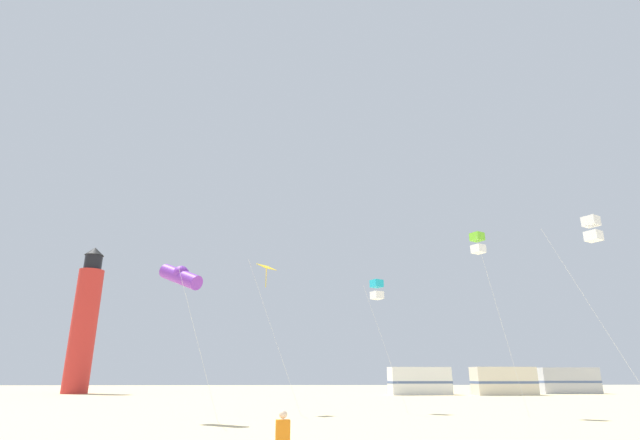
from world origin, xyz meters
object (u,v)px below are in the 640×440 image
object	(u,v)px
kite_tube_violet	(181,276)
kite_box_cyan	(377,290)
kite_diamond_gold	(267,272)
lighthouse_distant	(84,322)
rv_van_cream	(504,381)
rv_van_silver	(568,381)
kite_flyer_standing	(282,434)
rv_van_white	(419,381)
kite_box_lime	(478,243)
kite_box_white	(592,229)

from	to	relation	value
kite_tube_violet	kite_box_cyan	bearing A→B (deg)	27.55
kite_diamond_gold	lighthouse_distant	world-z (taller)	lighthouse_distant
rv_van_cream	rv_van_silver	distance (m)	9.91
rv_van_cream	kite_box_cyan	bearing A→B (deg)	-128.70
kite_flyer_standing	rv_van_silver	world-z (taller)	rv_van_silver
rv_van_cream	kite_diamond_gold	bearing A→B (deg)	-137.17
kite_box_cyan	kite_diamond_gold	xyz separation A→B (m)	(-6.53, -0.56, 0.88)
kite_flyer_standing	kite_diamond_gold	world-z (taller)	kite_diamond_gold
kite_tube_violet	rv_van_white	bearing A→B (deg)	58.15
kite_tube_violet	lighthouse_distant	size ratio (longest dim) A/B	0.43
kite_flyer_standing	kite_tube_violet	bearing A→B (deg)	-69.72
kite_flyer_standing	kite_box_lime	xyz separation A→B (m)	(10.32, 12.64, 8.30)
kite_flyer_standing	rv_van_white	xyz separation A→B (m)	(13.63, 40.67, 0.78)
kite_box_white	lighthouse_distant	world-z (taller)	lighthouse_distant
kite_box_cyan	kite_box_lime	size ratio (longest dim) A/B	0.78
kite_diamond_gold	rv_van_silver	size ratio (longest dim) A/B	1.26
kite_box_lime	kite_tube_violet	bearing A→B (deg)	-171.65
kite_box_lime	rv_van_cream	distance (m)	30.18
lighthouse_distant	rv_van_cream	xyz separation A→B (m)	(46.30, -6.37, -6.45)
kite_diamond_gold	kite_box_lime	bearing A→B (deg)	-12.30
rv_van_white	rv_van_cream	bearing A→B (deg)	-12.47
kite_flyer_standing	kite_box_lime	bearing A→B (deg)	-135.56
rv_van_cream	lighthouse_distant	bearing A→B (deg)	169.33
kite_diamond_gold	rv_van_white	world-z (taller)	kite_diamond_gold
kite_box_lime	lighthouse_distant	bearing A→B (deg)	136.15
lighthouse_distant	kite_box_cyan	bearing A→B (deg)	-45.69
rv_van_cream	kite_tube_violet	bearing A→B (deg)	-136.22
kite_box_lime	kite_diamond_gold	size ratio (longest dim) A/B	1.16
kite_box_lime	lighthouse_distant	distance (m)	47.76
kite_box_white	kite_tube_violet	xyz separation A→B (m)	(-18.93, 2.66, -1.84)
kite_flyer_standing	rv_van_cream	world-z (taller)	rv_van_cream
rv_van_cream	rv_van_white	bearing A→B (deg)	168.39
kite_diamond_gold	rv_van_white	xyz separation A→B (m)	(15.03, 25.47, -6.31)
kite_diamond_gold	kite_tube_violet	bearing A→B (deg)	-128.15
kite_box_lime	rv_van_silver	bearing A→B (deg)	55.62
kite_box_white	kite_tube_violet	distance (m)	19.20
kite_box_cyan	kite_diamond_gold	bearing A→B (deg)	-175.14
kite_box_cyan	kite_diamond_gold	size ratio (longest dim) A/B	0.90
kite_diamond_gold	kite_box_cyan	bearing A→B (deg)	4.86
kite_diamond_gold	lighthouse_distant	bearing A→B (deg)	126.66
kite_box_cyan	kite_box_lime	xyz separation A→B (m)	(5.19, -3.11, 2.09)
kite_tube_violet	kite_box_white	bearing A→B (deg)	-8.01
kite_box_white	rv_van_silver	xyz separation A→B (m)	(17.55, 35.58, -6.91)
kite_flyer_standing	lighthouse_distant	size ratio (longest dim) A/B	0.07
lighthouse_distant	kite_flyer_standing	bearing A→B (deg)	-62.19
kite_diamond_gold	rv_van_silver	xyz separation A→B (m)	(32.68, 28.08, -6.31)
kite_box_lime	rv_van_cream	size ratio (longest dim) A/B	1.45
lighthouse_distant	kite_box_lime	bearing A→B (deg)	-43.85
kite_box_lime	rv_van_silver	distance (m)	37.88
kite_box_white	kite_box_lime	bearing A→B (deg)	124.63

